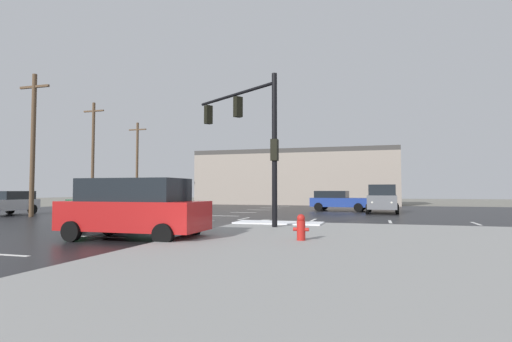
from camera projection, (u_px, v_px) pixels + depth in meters
ground_plane at (212, 218)px, 23.64m from camera, size 120.00×120.00×0.00m
road_asphalt at (212, 218)px, 23.64m from camera, size 44.00×44.00×0.02m
sidewalk_corner at (506, 263)px, 8.74m from camera, size 18.00×18.00×0.14m
snow_strip_curbside at (279, 223)px, 18.40m from camera, size 4.00×1.60×0.06m
lane_markings at (222, 220)px, 21.98m from camera, size 36.15×36.15×0.01m
traffic_signal_mast at (251, 128)px, 17.95m from camera, size 4.86×3.34×6.45m
fire_hydrant at (301, 227)px, 12.20m from camera, size 0.48×0.26×0.79m
strip_building_background at (297, 178)px, 47.19m from camera, size 22.71×8.00×6.23m
sedan_silver at (5, 203)px, 26.14m from camera, size 2.27×4.63×1.58m
suv_green at (126, 203)px, 17.36m from camera, size 2.41×4.93×2.03m
suv_red at (134, 207)px, 13.31m from camera, size 4.86×2.21×2.03m
suv_grey at (383, 198)px, 29.03m from camera, size 2.31×4.90×2.03m
sedan_blue at (338, 200)px, 31.72m from camera, size 4.68×2.42×1.58m
utility_pole_mid at (33, 142)px, 24.88m from camera, size 2.20×0.28×8.92m
utility_pole_far at (93, 153)px, 37.98m from camera, size 2.20×0.28×9.99m
utility_pole_distant at (137, 162)px, 45.62m from camera, size 2.20×0.28×9.37m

